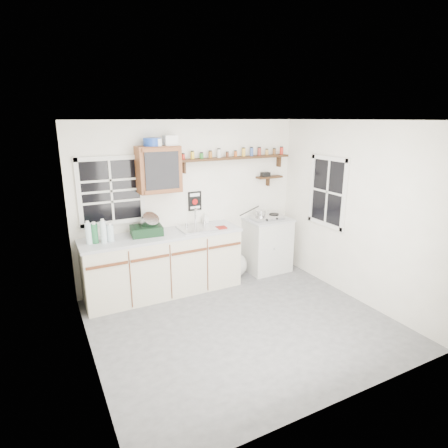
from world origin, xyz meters
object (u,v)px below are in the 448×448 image
object	(u,v)px
upper_cabinet	(159,169)
hotplate	(267,217)
right_cabinet	(267,245)
dish_rack	(147,228)
spice_shelf	(236,157)
main_cabinet	(164,263)

from	to	relation	value
upper_cabinet	hotplate	xyz separation A→B (m)	(1.77, -0.14, -0.88)
right_cabinet	dish_rack	xyz separation A→B (m)	(-2.03, 0.03, 0.57)
right_cabinet	spice_shelf	world-z (taller)	spice_shelf
main_cabinet	dish_rack	size ratio (longest dim) A/B	4.97
spice_shelf	main_cabinet	bearing A→B (deg)	-170.81
main_cabinet	right_cabinet	size ratio (longest dim) A/B	2.54
main_cabinet	hotplate	xyz separation A→B (m)	(1.80, 0.01, 0.48)
dish_rack	spice_shelf	bearing A→B (deg)	12.29
dish_rack	upper_cabinet	bearing A→B (deg)	27.27
hotplate	main_cabinet	bearing A→B (deg)	-177.60
right_cabinet	spice_shelf	xyz separation A→B (m)	(-0.52, 0.19, 1.48)
right_cabinet	upper_cabinet	distance (m)	2.26
main_cabinet	spice_shelf	xyz separation A→B (m)	(1.32, 0.21, 1.47)
dish_rack	hotplate	size ratio (longest dim) A/B	0.86
main_cabinet	spice_shelf	bearing A→B (deg)	9.19
upper_cabinet	hotplate	world-z (taller)	upper_cabinet
right_cabinet	spice_shelf	distance (m)	1.58
dish_rack	hotplate	xyz separation A→B (m)	(2.00, -0.05, -0.08)
right_cabinet	main_cabinet	bearing A→B (deg)	-179.21
upper_cabinet	spice_shelf	bearing A→B (deg)	3.09
right_cabinet	upper_cabinet	size ratio (longest dim) A/B	1.40
right_cabinet	hotplate	size ratio (longest dim) A/B	1.68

